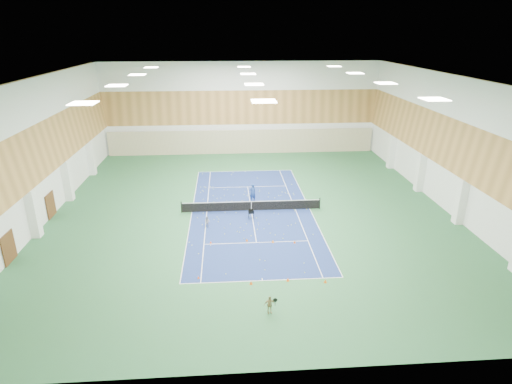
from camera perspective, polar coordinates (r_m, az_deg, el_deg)
The scene contains 22 objects.
ground at distance 39.69m, azimuth -0.62°, elevation -2.50°, with size 40.00×40.00×0.00m, color #296037.
room_shell at distance 37.72m, azimuth -0.66°, elevation 5.90°, with size 36.00×40.00×12.00m, color white, non-canonical shape.
wood_cladding at distance 37.25m, azimuth -0.67°, elevation 8.88°, with size 36.00×40.00×8.00m, color #B98344, non-canonical shape.
ceiling_light_grid at distance 36.64m, azimuth -0.70°, elevation 14.88°, with size 21.40×25.40×0.06m, color white, non-canonical shape.
court_surface at distance 39.69m, azimuth -0.62°, elevation -2.49°, with size 10.97×23.77×0.01m, color navy.
tennis_balls_scatter at distance 39.67m, azimuth -0.62°, elevation -2.44°, with size 10.57×22.77×0.07m, color #E3F429, non-canonical shape.
tennis_net at distance 39.47m, azimuth -0.63°, elevation -1.76°, with size 12.80×0.10×1.10m, color black, non-canonical shape.
back_curtain at distance 57.92m, azimuth -1.86°, elevation 6.71°, with size 35.40×0.16×3.20m, color #C6B793.
door_left_a at distance 35.57m, azimuth -30.09°, elevation -6.45°, with size 0.08×1.80×2.20m, color #593319.
door_left_b at distance 42.23m, azimuth -25.70°, elevation -1.58°, with size 0.08×1.80×2.20m, color #593319.
coach at distance 41.44m, azimuth -0.47°, elevation -0.09°, with size 0.67×0.44×1.84m, color navy.
child_court at distance 36.51m, azimuth -6.51°, elevation -3.97°, with size 0.47×0.37×0.97m, color #999AA2.
child_apron at distance 26.01m, azimuth 1.81°, elevation -14.78°, with size 0.67×0.28×1.14m, color tan.
ball_cart at distance 37.81m, azimuth -0.66°, elevation -3.01°, with size 0.50×0.50×0.87m, color black, non-canonical shape.
cone_svc_a at distance 33.94m, azimuth -6.06°, elevation -6.68°, with size 0.18×0.18×0.20m, color #FA450D.
cone_svc_b at distance 34.10m, azimuth -1.22°, elevation -6.40°, with size 0.21×0.21×0.23m, color #DC640B.
cone_svc_c at distance 33.91m, azimuth 2.28°, elevation -6.56°, with size 0.22×0.22×0.24m, color orange.
cone_svc_d at distance 33.94m, azimuth 5.18°, elevation -6.63°, with size 0.20×0.20×0.22m, color #F75B0D.
cone_base_a at distance 29.63m, azimuth -7.69°, elevation -11.20°, with size 0.17×0.17×0.19m, color #FF4F0D.
cone_base_b at distance 28.77m, azimuth -0.67°, elevation -11.98°, with size 0.22×0.22×0.25m, color #E8500C.
cone_base_c at distance 29.18m, azimuth 4.28°, elevation -11.53°, with size 0.22×0.22×0.24m, color #FF5B0D.
cone_base_d at distance 29.30m, azimuth 9.24°, elevation -11.63°, with size 0.21×0.21×0.23m, color #FD650D.
Camera 1 is at (-2.22, -36.38, 15.71)m, focal length 30.00 mm.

